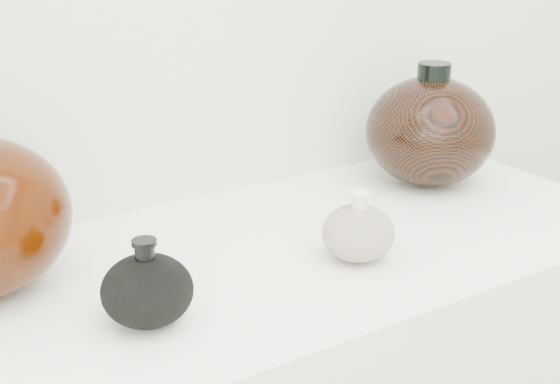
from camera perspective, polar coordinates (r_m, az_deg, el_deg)
black_gourd_vase at (r=0.93m, az=-9.69°, el=-7.06°), size 0.13×0.13×0.11m
cream_gourd_vase at (r=1.08m, az=5.74°, el=-2.95°), size 0.13×0.13×0.10m
right_round_pot at (r=1.37m, az=10.91°, el=4.42°), size 0.27×0.27×0.21m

